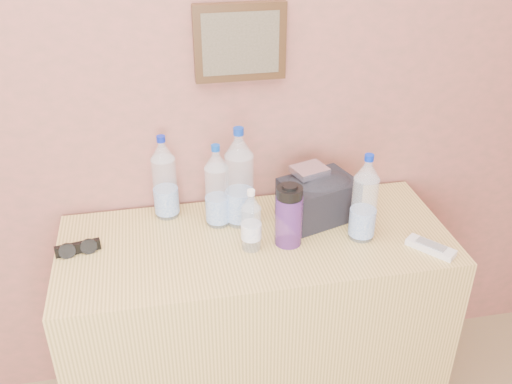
# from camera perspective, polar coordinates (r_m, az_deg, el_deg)

# --- Properties ---
(picture_frame) EXTENTS (0.30, 0.03, 0.25)m
(picture_frame) POSITION_cam_1_polar(r_m,az_deg,el_deg) (1.89, -1.60, 14.71)
(picture_frame) COLOR #382311
(picture_frame) RESTS_ON room_shell
(dresser) EXTENTS (1.30, 0.54, 0.81)m
(dresser) POSITION_cam_1_polar(r_m,az_deg,el_deg) (2.17, 0.01, -13.58)
(dresser) COLOR #A08556
(dresser) RESTS_ON ground
(pet_large_a) EXTENTS (0.08, 0.08, 0.31)m
(pet_large_a) POSITION_cam_1_polar(r_m,az_deg,el_deg) (1.99, -9.11, 1.07)
(pet_large_a) COLOR white
(pet_large_a) RESTS_ON dresser
(pet_large_b) EXTENTS (0.10, 0.10, 0.35)m
(pet_large_b) POSITION_cam_1_polar(r_m,az_deg,el_deg) (1.91, -1.68, 0.99)
(pet_large_b) COLOR silver
(pet_large_b) RESTS_ON dresser
(pet_large_c) EXTENTS (0.08, 0.08, 0.30)m
(pet_large_c) POSITION_cam_1_polar(r_m,az_deg,el_deg) (1.92, -3.90, 0.22)
(pet_large_c) COLOR #C3EAF7
(pet_large_c) RESTS_ON dresser
(pet_large_d) EXTENTS (0.08, 0.08, 0.31)m
(pet_large_d) POSITION_cam_1_polar(r_m,az_deg,el_deg) (1.88, 10.78, -0.98)
(pet_large_d) COLOR silver
(pet_large_d) RESTS_ON dresser
(pet_small) EXTENTS (0.06, 0.06, 0.22)m
(pet_small) POSITION_cam_1_polar(r_m,az_deg,el_deg) (1.81, -0.49, -3.15)
(pet_small) COLOR white
(pet_small) RESTS_ON dresser
(nalgene_bottle) EXTENTS (0.09, 0.09, 0.22)m
(nalgene_bottle) POSITION_cam_1_polar(r_m,az_deg,el_deg) (1.83, 3.30, -2.31)
(nalgene_bottle) COLOR #65308E
(nalgene_bottle) RESTS_ON dresser
(sunglasses) EXTENTS (0.15, 0.08, 0.04)m
(sunglasses) POSITION_cam_1_polar(r_m,az_deg,el_deg) (1.92, -17.39, -5.35)
(sunglasses) COLOR black
(sunglasses) RESTS_ON dresser
(ac_remote) EXTENTS (0.14, 0.15, 0.02)m
(ac_remote) POSITION_cam_1_polar(r_m,az_deg,el_deg) (1.93, 17.07, -5.33)
(ac_remote) COLOR beige
(ac_remote) RESTS_ON dresser
(toiletry_bag) EXTENTS (0.29, 0.24, 0.17)m
(toiletry_bag) POSITION_cam_1_polar(r_m,az_deg,el_deg) (1.99, 6.24, -0.48)
(toiletry_bag) COLOR black
(toiletry_bag) RESTS_ON dresser
(foil_packet) EXTENTS (0.13, 0.12, 0.02)m
(foil_packet) POSITION_cam_1_polar(r_m,az_deg,el_deg) (1.95, 5.39, 2.17)
(foil_packet) COLOR white
(foil_packet) RESTS_ON toiletry_bag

